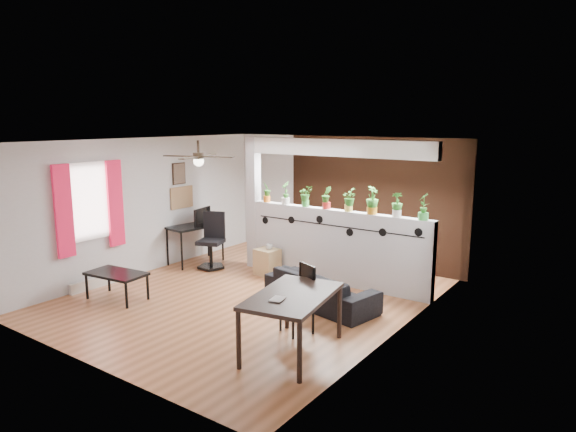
# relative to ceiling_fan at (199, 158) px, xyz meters

# --- Properties ---
(room_shell) EXTENTS (6.30, 7.10, 2.90)m
(room_shell) POSITION_rel_ceiling_fan_xyz_m (0.80, 0.30, -1.01)
(room_shell) COLOR brown
(room_shell) RESTS_ON ground
(partition_wall) EXTENTS (3.60, 0.18, 1.35)m
(partition_wall) POSITION_rel_ceiling_fan_xyz_m (1.60, 1.80, -1.64)
(partition_wall) COLOR #BCBCC1
(partition_wall) RESTS_ON ground
(ceiling_header) EXTENTS (3.60, 0.18, 0.30)m
(ceiling_header) POSITION_rel_ceiling_fan_xyz_m (1.60, 1.80, 0.14)
(ceiling_header) COLOR white
(ceiling_header) RESTS_ON room_shell
(pier_column) EXTENTS (0.22, 0.20, 2.60)m
(pier_column) POSITION_rel_ceiling_fan_xyz_m (-0.31, 1.80, -1.01)
(pier_column) COLOR #BCBCC1
(pier_column) RESTS_ON ground
(brick_panel) EXTENTS (3.90, 0.05, 2.60)m
(brick_panel) POSITION_rel_ceiling_fan_xyz_m (1.60, 3.27, -1.01)
(brick_panel) COLOR brown
(brick_panel) RESTS_ON ground
(vine_decal) EXTENTS (3.31, 0.01, 0.30)m
(vine_decal) POSITION_rel_ceiling_fan_xyz_m (1.60, 1.70, -1.23)
(vine_decal) COLOR black
(vine_decal) RESTS_ON partition_wall
(window_assembly) EXTENTS (0.09, 1.30, 1.55)m
(window_assembly) POSITION_rel_ceiling_fan_xyz_m (-1.76, -0.90, -0.81)
(window_assembly) COLOR white
(window_assembly) RESTS_ON room_shell
(baseboard_heater) EXTENTS (0.08, 1.00, 0.18)m
(baseboard_heater) POSITION_rel_ceiling_fan_xyz_m (-1.74, -0.90, -2.22)
(baseboard_heater) COLOR silver
(baseboard_heater) RESTS_ON ground
(corkboard) EXTENTS (0.03, 0.60, 0.45)m
(corkboard) POSITION_rel_ceiling_fan_xyz_m (-1.78, 1.25, -0.96)
(corkboard) COLOR #926B46
(corkboard) RESTS_ON room_shell
(framed_art) EXTENTS (0.03, 0.34, 0.44)m
(framed_art) POSITION_rel_ceiling_fan_xyz_m (-1.78, 1.20, -0.46)
(framed_art) COLOR #8C7259
(framed_art) RESTS_ON room_shell
(ceiling_fan) EXTENTS (1.19, 1.19, 0.43)m
(ceiling_fan) POSITION_rel_ceiling_fan_xyz_m (0.00, 0.00, 0.00)
(ceiling_fan) COLOR black
(ceiling_fan) RESTS_ON room_shell
(potted_plant_0) EXTENTS (0.18, 0.21, 0.39)m
(potted_plant_0) POSITION_rel_ceiling_fan_xyz_m (0.02, 1.80, -0.76)
(potted_plant_0) COLOR orange
(potted_plant_0) RESTS_ON partition_wall
(potted_plant_1) EXTENTS (0.29, 0.27, 0.43)m
(potted_plant_1) POSITION_rel_ceiling_fan_xyz_m (0.47, 1.80, -0.73)
(potted_plant_1) COLOR silver
(potted_plant_1) RESTS_ON partition_wall
(potted_plant_2) EXTENTS (0.23, 0.24, 0.38)m
(potted_plant_2) POSITION_rel_ceiling_fan_xyz_m (0.92, 1.80, -0.76)
(potted_plant_2) COLOR #358F34
(potted_plant_2) RESTS_ON partition_wall
(potted_plant_3) EXTENTS (0.27, 0.27, 0.41)m
(potted_plant_3) POSITION_rel_ceiling_fan_xyz_m (1.37, 1.80, -0.75)
(potted_plant_3) COLOR red
(potted_plant_3) RESTS_ON partition_wall
(potted_plant_4) EXTENTS (0.25, 0.26, 0.40)m
(potted_plant_4) POSITION_rel_ceiling_fan_xyz_m (1.83, 1.80, -0.75)
(potted_plant_4) COLOR #E3CD50
(potted_plant_4) RESTS_ON partition_wall
(potted_plant_5) EXTENTS (0.20, 0.25, 0.48)m
(potted_plant_5) POSITION_rel_ceiling_fan_xyz_m (2.28, 1.80, -0.71)
(potted_plant_5) COLOR orange
(potted_plant_5) RESTS_ON partition_wall
(potted_plant_6) EXTENTS (0.27, 0.25, 0.41)m
(potted_plant_6) POSITION_rel_ceiling_fan_xyz_m (2.73, 1.80, -0.74)
(potted_plant_6) COLOR silver
(potted_plant_6) RESTS_ON partition_wall
(potted_plant_7) EXTENTS (0.20, 0.25, 0.45)m
(potted_plant_7) POSITION_rel_ceiling_fan_xyz_m (3.18, 1.80, -0.73)
(potted_plant_7) COLOR green
(potted_plant_7) RESTS_ON partition_wall
(sofa) EXTENTS (1.92, 1.07, 0.53)m
(sofa) POSITION_rel_ceiling_fan_xyz_m (1.98, 0.65, -2.05)
(sofa) COLOR black
(sofa) RESTS_ON ground
(cube_shelf) EXTENTS (0.45, 0.41, 0.51)m
(cube_shelf) POSITION_rel_ceiling_fan_xyz_m (0.28, 1.46, -2.06)
(cube_shelf) COLOR tan
(cube_shelf) RESTS_ON ground
(cup) EXTENTS (0.13, 0.13, 0.10)m
(cup) POSITION_rel_ceiling_fan_xyz_m (0.33, 1.46, -1.75)
(cup) COLOR gray
(cup) RESTS_ON cube_shelf
(computer_desk) EXTENTS (0.74, 1.18, 0.80)m
(computer_desk) POSITION_rel_ceiling_fan_xyz_m (-1.45, 1.28, -1.59)
(computer_desk) COLOR black
(computer_desk) RESTS_ON ground
(monitor) EXTENTS (0.33, 0.13, 0.19)m
(monitor) POSITION_rel_ceiling_fan_xyz_m (-1.45, 1.43, -1.42)
(monitor) COLOR black
(monitor) RESTS_ON computer_desk
(office_chair) EXTENTS (0.60, 0.60, 1.10)m
(office_chair) POSITION_rel_ceiling_fan_xyz_m (-0.91, 1.21, -1.83)
(office_chair) COLOR black
(office_chair) RESTS_ON ground
(dining_table) EXTENTS (1.11, 1.56, 0.78)m
(dining_table) POSITION_rel_ceiling_fan_xyz_m (2.57, -1.00, -1.62)
(dining_table) COLOR black
(dining_table) RESTS_ON ground
(book) EXTENTS (0.19, 0.23, 0.02)m
(book) POSITION_rel_ceiling_fan_xyz_m (2.47, -1.30, -1.52)
(book) COLOR gray
(book) RESTS_ON dining_table
(folding_chair) EXTENTS (0.51, 0.51, 0.97)m
(folding_chair) POSITION_rel_ceiling_fan_xyz_m (2.30, -0.37, -1.74)
(folding_chair) COLOR black
(folding_chair) RESTS_ON ground
(coffee_table) EXTENTS (1.04, 0.65, 0.46)m
(coffee_table) POSITION_rel_ceiling_fan_xyz_m (-0.92, -1.05, -1.90)
(coffee_table) COLOR black
(coffee_table) RESTS_ON ground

